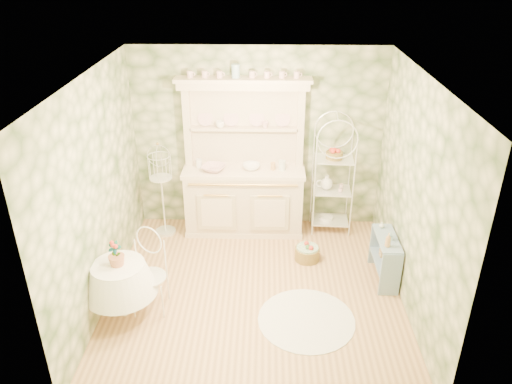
{
  "coord_description": "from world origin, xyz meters",
  "views": [
    {
      "loc": [
        0.13,
        -5.03,
        3.92
      ],
      "look_at": [
        0.0,
        0.5,
        1.15
      ],
      "focal_mm": 35.0,
      "sensor_mm": 36.0,
      "label": 1
    }
  ],
  "objects_px": {
    "bakers_rack": "(333,178)",
    "side_shelf": "(385,258)",
    "birdcage_stand": "(162,187)",
    "kitchen_dresser": "(244,160)",
    "cafe_chair": "(149,279)",
    "floor_basket": "(307,252)",
    "round_table": "(121,289)"
  },
  "relations": [
    {
      "from": "side_shelf",
      "to": "round_table",
      "type": "relative_size",
      "value": 0.96
    },
    {
      "from": "kitchen_dresser",
      "to": "birdcage_stand",
      "type": "distance_m",
      "value": 1.25
    },
    {
      "from": "kitchen_dresser",
      "to": "birdcage_stand",
      "type": "xyz_separation_m",
      "value": [
        -1.18,
        -0.12,
        -0.38
      ]
    },
    {
      "from": "side_shelf",
      "to": "floor_basket",
      "type": "bearing_deg",
      "value": 157.55
    },
    {
      "from": "side_shelf",
      "to": "cafe_chair",
      "type": "xyz_separation_m",
      "value": [
        -2.87,
        -0.66,
        0.12
      ]
    },
    {
      "from": "round_table",
      "to": "bakers_rack",
      "type": "bearing_deg",
      "value": 38.19
    },
    {
      "from": "bakers_rack",
      "to": "side_shelf",
      "type": "distance_m",
      "value": 1.48
    },
    {
      "from": "bakers_rack",
      "to": "side_shelf",
      "type": "bearing_deg",
      "value": -62.13
    },
    {
      "from": "kitchen_dresser",
      "to": "floor_basket",
      "type": "relative_size",
      "value": 6.1
    },
    {
      "from": "round_table",
      "to": "birdcage_stand",
      "type": "distance_m",
      "value": 1.92
    },
    {
      "from": "kitchen_dresser",
      "to": "round_table",
      "type": "height_order",
      "value": "kitchen_dresser"
    },
    {
      "from": "kitchen_dresser",
      "to": "bakers_rack",
      "type": "bearing_deg",
      "value": 2.71
    },
    {
      "from": "kitchen_dresser",
      "to": "side_shelf",
      "type": "xyz_separation_m",
      "value": [
        1.85,
        -1.19,
        -0.83
      ]
    },
    {
      "from": "side_shelf",
      "to": "kitchen_dresser",
      "type": "bearing_deg",
      "value": 147.94
    },
    {
      "from": "kitchen_dresser",
      "to": "floor_basket",
      "type": "height_order",
      "value": "kitchen_dresser"
    },
    {
      "from": "floor_basket",
      "to": "side_shelf",
      "type": "bearing_deg",
      "value": -23.18
    },
    {
      "from": "floor_basket",
      "to": "birdcage_stand",
      "type": "bearing_deg",
      "value": 162.26
    },
    {
      "from": "bakers_rack",
      "to": "birdcage_stand",
      "type": "bearing_deg",
      "value": -172.06
    },
    {
      "from": "round_table",
      "to": "side_shelf",
      "type": "bearing_deg",
      "value": 14.16
    },
    {
      "from": "bakers_rack",
      "to": "kitchen_dresser",
      "type": "bearing_deg",
      "value": -173.49
    },
    {
      "from": "round_table",
      "to": "birdcage_stand",
      "type": "xyz_separation_m",
      "value": [
        0.14,
        1.88,
        0.39
      ]
    },
    {
      "from": "round_table",
      "to": "birdcage_stand",
      "type": "relative_size",
      "value": 0.49
    },
    {
      "from": "kitchen_dresser",
      "to": "floor_basket",
      "type": "bearing_deg",
      "value": -41.12
    },
    {
      "from": "bakers_rack",
      "to": "cafe_chair",
      "type": "bearing_deg",
      "value": -136.57
    },
    {
      "from": "kitchen_dresser",
      "to": "bakers_rack",
      "type": "relative_size",
      "value": 1.35
    },
    {
      "from": "kitchen_dresser",
      "to": "bakers_rack",
      "type": "height_order",
      "value": "kitchen_dresser"
    },
    {
      "from": "birdcage_stand",
      "to": "floor_basket",
      "type": "distance_m",
      "value": 2.28
    },
    {
      "from": "cafe_chair",
      "to": "kitchen_dresser",
      "type": "bearing_deg",
      "value": 84.76
    },
    {
      "from": "round_table",
      "to": "cafe_chair",
      "type": "distance_m",
      "value": 0.33
    },
    {
      "from": "side_shelf",
      "to": "round_table",
      "type": "height_order",
      "value": "round_table"
    },
    {
      "from": "round_table",
      "to": "floor_basket",
      "type": "xyz_separation_m",
      "value": [
        2.22,
        1.21,
        -0.25
      ]
    },
    {
      "from": "bakers_rack",
      "to": "birdcage_stand",
      "type": "xyz_separation_m",
      "value": [
        -2.48,
        -0.18,
        -0.08
      ]
    }
  ]
}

